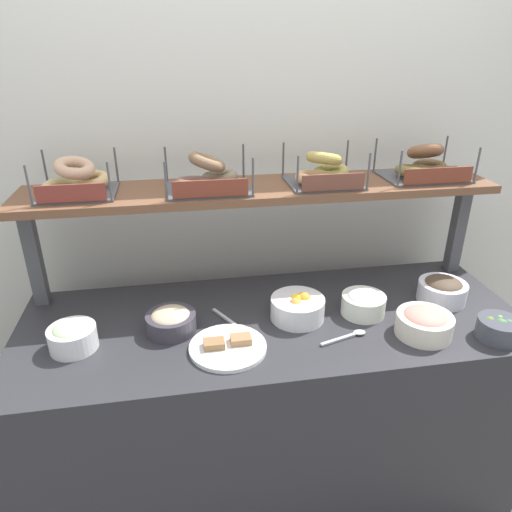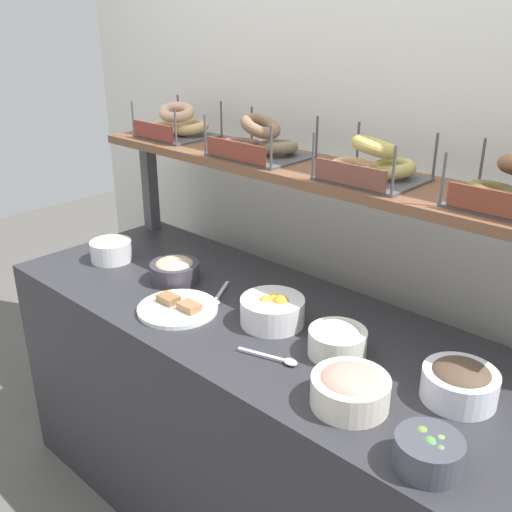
# 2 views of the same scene
# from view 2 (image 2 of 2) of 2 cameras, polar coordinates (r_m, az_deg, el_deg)

# --- Properties ---
(back_wall) EXTENTS (3.05, 0.06, 2.40)m
(back_wall) POSITION_cam_2_polar(r_m,az_deg,el_deg) (2.16, 9.90, 7.91)
(back_wall) COLOR silver
(back_wall) RESTS_ON ground_plane
(deli_counter) EXTENTS (1.85, 0.70, 0.85)m
(deli_counter) POSITION_cam_2_polar(r_m,az_deg,el_deg) (2.11, -0.21, -15.74)
(deli_counter) COLOR #2D2D33
(deli_counter) RESTS_ON ground_plane
(shelf_riser_left) EXTENTS (0.05, 0.05, 0.40)m
(shelf_riser_left) POSITION_cam_2_polar(r_m,az_deg,el_deg) (2.58, -10.29, 6.86)
(shelf_riser_left) COLOR #4C4C51
(shelf_riser_left) RESTS_ON deli_counter
(upper_shelf) EXTENTS (1.81, 0.32, 0.03)m
(upper_shelf) POSITION_cam_2_polar(r_m,az_deg,el_deg) (1.92, 5.34, 8.32)
(upper_shelf) COLOR brown
(upper_shelf) RESTS_ON shelf_riser_left
(bowl_scallion_spread) EXTENTS (0.16, 0.16, 0.10)m
(bowl_scallion_spread) POSITION_cam_2_polar(r_m,az_deg,el_deg) (2.31, -13.93, 0.73)
(bowl_scallion_spread) COLOR white
(bowl_scallion_spread) RESTS_ON deli_counter
(bowl_lox_spread) EXTENTS (0.19, 0.19, 0.10)m
(bowl_lox_spread) POSITION_cam_2_polar(r_m,az_deg,el_deg) (1.47, 9.16, -12.59)
(bowl_lox_spread) COLOR silver
(bowl_lox_spread) RESTS_ON deli_counter
(bowl_chocolate_spread) EXTENTS (0.19, 0.19, 0.10)m
(bowl_chocolate_spread) POSITION_cam_2_polar(r_m,az_deg,el_deg) (1.55, 19.23, -11.49)
(bowl_chocolate_spread) COLOR white
(bowl_chocolate_spread) RESTS_ON deli_counter
(bowl_tuna_salad) EXTENTS (0.18, 0.18, 0.09)m
(bowl_tuna_salad) POSITION_cam_2_polar(r_m,az_deg,el_deg) (2.10, -7.92, -1.33)
(bowl_tuna_salad) COLOR #3B3741
(bowl_tuna_salad) RESTS_ON deli_counter
(bowl_fruit_salad) EXTENTS (0.20, 0.20, 0.10)m
(bowl_fruit_salad) POSITION_cam_2_polar(r_m,az_deg,el_deg) (1.80, 1.63, -5.25)
(bowl_fruit_salad) COLOR white
(bowl_fruit_salad) RESTS_ON deli_counter
(bowl_cream_cheese) EXTENTS (0.16, 0.16, 0.10)m
(bowl_cream_cheese) POSITION_cam_2_polar(r_m,az_deg,el_deg) (1.66, 7.94, -8.05)
(bowl_cream_cheese) COLOR white
(bowl_cream_cheese) RESTS_ON deli_counter
(bowl_veggie_mix) EXTENTS (0.15, 0.15, 0.08)m
(bowl_veggie_mix) POSITION_cam_2_polar(r_m,az_deg,el_deg) (1.34, 16.43, -17.85)
(bowl_veggie_mix) COLOR #434650
(bowl_veggie_mix) RESTS_ON deli_counter
(serving_plate_white) EXTENTS (0.26, 0.26, 0.04)m
(serving_plate_white) POSITION_cam_2_polar(r_m,az_deg,el_deg) (1.90, -7.61, -5.01)
(serving_plate_white) COLOR white
(serving_plate_white) RESTS_ON deli_counter
(serving_spoon_near_plate) EXTENTS (0.11, 0.16, 0.01)m
(serving_spoon_near_plate) POSITION_cam_2_polar(r_m,az_deg,el_deg) (1.97, -3.75, -3.99)
(serving_spoon_near_plate) COLOR #B7B7BC
(serving_spoon_near_plate) RESTS_ON deli_counter
(serving_spoon_by_edge) EXTENTS (0.18, 0.07, 0.01)m
(serving_spoon_by_edge) POSITION_cam_2_polar(r_m,az_deg,el_deg) (1.64, 2.06, -9.96)
(serving_spoon_by_edge) COLOR #B7B7BC
(serving_spoon_by_edge) RESTS_ON deli_counter
(bagel_basket_plain) EXTENTS (0.27, 0.26, 0.14)m
(bagel_basket_plain) POSITION_cam_2_polar(r_m,az_deg,el_deg) (2.37, -7.74, 12.51)
(bagel_basket_plain) COLOR #4C4C51
(bagel_basket_plain) RESTS_ON upper_shelf
(bagel_basket_poppy) EXTENTS (0.31, 0.26, 0.15)m
(bagel_basket_poppy) POSITION_cam_2_polar(r_m,az_deg,el_deg) (2.02, 0.34, 10.94)
(bagel_basket_poppy) COLOR #4C4C51
(bagel_basket_poppy) RESTS_ON upper_shelf
(bagel_basket_sesame) EXTENTS (0.28, 0.25, 0.14)m
(bagel_basket_sesame) POSITION_cam_2_polar(r_m,az_deg,el_deg) (1.76, 11.25, 8.71)
(bagel_basket_sesame) COLOR #4C4C51
(bagel_basket_sesame) RESTS_ON upper_shelf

